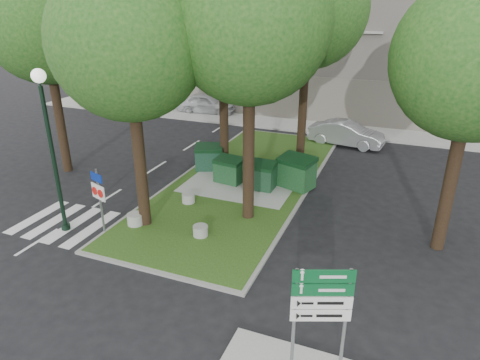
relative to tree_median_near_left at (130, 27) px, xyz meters
The scene contains 23 objects.
ground 7.88m from the tree_median_near_left, 61.12° to the right, with size 120.00×120.00×0.00m, color black.
median_island 9.27m from the tree_median_near_left, 70.64° to the left, with size 6.00×16.00×0.12m, color #264513.
median_kerb 9.28m from the tree_median_near_left, 70.64° to the left, with size 6.30×16.30×0.10m, color gray.
building_sidewalk 17.57m from the tree_median_near_left, 84.94° to the left, with size 42.00×3.00×0.12m, color #999993.
zebra_crossing 7.75m from the tree_median_near_left, 155.64° to the right, with size 5.00×3.00×0.01m, color silver.
apartment_building 23.49m from the tree_median_near_left, 86.55° to the left, with size 41.00×12.00×16.00m, color tan.
tree_median_near_left is the anchor object (origin of this frame).
tree_median_near_right 4.09m from the tree_median_near_left, 29.74° to the left, with size 5.60×5.60×11.46m.
tree_median_mid 6.53m from the tree_median_near_left, 85.60° to the left, with size 4.80×4.80×9.99m.
tree_street_left 7.83m from the tree_median_near_left, 153.43° to the left, with size 5.40×5.40×11.00m.
dumpster_a 8.95m from the tree_median_near_left, 92.60° to the left, with size 1.65×1.41×1.30m.
dumpster_b 8.34m from the tree_median_near_left, 74.92° to the left, with size 1.44×1.10×1.23m.
dumpster_c 8.64m from the tree_median_near_left, 58.51° to the left, with size 1.40×0.99×1.28m.
dumpster_d 9.59m from the tree_median_near_left, 51.38° to the left, with size 1.88×1.57×1.49m.
bollard_left 7.00m from the tree_median_near_left, 144.50° to the right, with size 0.61×0.61×0.44m, color #A1A29D.
bollard_right 7.38m from the tree_median_near_left, ahead, with size 0.55×0.55×0.39m, color gray.
bollard_mid 7.36m from the tree_median_near_left, 75.01° to the left, with size 0.55×0.55×0.39m, color #A0A19B.
litter_bin 10.17m from the tree_median_near_left, 58.20° to the left, with size 0.37×0.37×0.65m, color yellow.
street_lamp 4.71m from the tree_median_near_left, 152.62° to the right, with size 0.48×0.48×6.04m.
traffic_sign_pole 5.89m from the tree_median_near_left, 136.85° to the right, with size 0.75×0.30×2.60m.
directional_sign 10.37m from the tree_median_near_left, 30.98° to the right, with size 1.28×0.54×2.73m.
car_white 19.00m from the tree_median_near_left, 108.54° to the left, with size 1.82×4.52×1.54m, color silver.
car_silver 15.54m from the tree_median_near_left, 66.88° to the left, with size 1.54×4.41×1.45m, color gray.
Camera 1 is at (7.34, -9.74, 8.14)m, focal length 32.00 mm.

